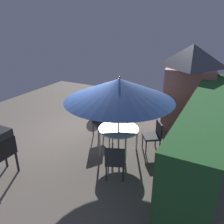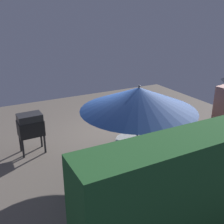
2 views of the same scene
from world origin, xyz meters
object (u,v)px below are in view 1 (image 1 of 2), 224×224
at_px(garden_shed, 189,86).
at_px(patio_table, 119,131).
at_px(chair_far_side, 154,134).
at_px(chair_near_shed, 115,160).
at_px(chair_toward_hedge, 100,121).
at_px(patio_umbrella, 119,90).
at_px(potted_plant_by_shed, 95,106).

xyz_separation_m(garden_shed, patio_table, (2.79, -1.30, -0.76)).
bearing_deg(chair_far_side, garden_shed, 168.58).
height_order(garden_shed, chair_near_shed, garden_shed).
height_order(patio_table, chair_far_side, chair_far_side).
relative_size(garden_shed, chair_far_side, 3.19).
distance_m(chair_far_side, chair_toward_hedge, 1.86).
height_order(garden_shed, patio_table, garden_shed).
bearing_deg(chair_near_shed, patio_umbrella, -158.01).
xyz_separation_m(garden_shed, chair_far_side, (2.19, -0.44, -0.94)).
bearing_deg(patio_table, chair_toward_hedge, -123.41).
bearing_deg(garden_shed, potted_plant_by_shed, -78.31).
height_order(chair_toward_hedge, potted_plant_by_shed, chair_toward_hedge).
bearing_deg(chair_toward_hedge, potted_plant_by_shed, -143.19).
xyz_separation_m(patio_table, chair_far_side, (-0.59, 0.86, -0.19)).
bearing_deg(chair_near_shed, garden_shed, 167.42).
bearing_deg(garden_shed, chair_near_shed, -12.58).
xyz_separation_m(chair_near_shed, potted_plant_by_shed, (-3.18, -2.51, -0.15)).
bearing_deg(patio_table, chair_far_side, 124.59).
height_order(chair_far_side, chair_toward_hedge, same).
relative_size(patio_umbrella, chair_far_side, 3.25).
xyz_separation_m(patio_umbrella, chair_far_side, (-0.59, 0.86, -1.38)).
xyz_separation_m(chair_near_shed, chair_toward_hedge, (-1.75, -1.44, 0.00)).
distance_m(patio_table, patio_umbrella, 1.19).
relative_size(chair_near_shed, potted_plant_by_shed, 1.27).
bearing_deg(patio_umbrella, chair_far_side, 124.59).
distance_m(chair_near_shed, potted_plant_by_shed, 4.05).
relative_size(patio_umbrella, potted_plant_by_shed, 4.12).
distance_m(patio_table, chair_far_side, 1.06).
relative_size(patio_table, chair_near_shed, 1.26).
bearing_deg(patio_umbrella, patio_table, 90.00).
bearing_deg(chair_toward_hedge, garden_shed, 132.72).
xyz_separation_m(garden_shed, patio_umbrella, (2.79, -1.30, 0.43)).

